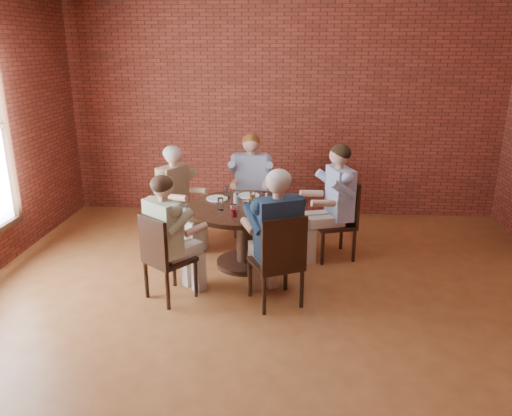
# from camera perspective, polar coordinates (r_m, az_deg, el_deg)

# --- Properties ---
(floor) EXTENTS (7.00, 7.00, 0.00)m
(floor) POSITION_cam_1_polar(r_m,az_deg,el_deg) (4.80, 1.34, -13.72)
(floor) COLOR #9E5E30
(floor) RESTS_ON ground
(wall_back) EXTENTS (7.00, 0.00, 7.00)m
(wall_back) POSITION_cam_1_polar(r_m,az_deg,el_deg) (7.62, 3.07, 11.85)
(wall_back) COLOR maroon
(wall_back) RESTS_ON ground
(dining_table) EXTENTS (1.36, 1.36, 0.75)m
(dining_table) POSITION_cam_1_polar(r_m,az_deg,el_deg) (5.88, -1.32, -1.81)
(dining_table) COLOR black
(dining_table) RESTS_ON floor
(chair_a) EXTENTS (0.59, 0.59, 0.98)m
(chair_a) POSITION_cam_1_polar(r_m,az_deg,el_deg) (6.22, 9.69, -0.93)
(chair_a) COLOR black
(chair_a) RESTS_ON floor
(diner_a) EXTENTS (0.85, 0.77, 1.42)m
(diner_a) POSITION_cam_1_polar(r_m,az_deg,el_deg) (6.13, 8.94, 0.59)
(diner_a) COLOR #4158A9
(diner_a) RESTS_ON floor
(chair_b) EXTENTS (0.47, 0.47, 0.97)m
(chair_b) POSITION_cam_1_polar(r_m,az_deg,el_deg) (6.98, -0.51, 1.40)
(chair_b) COLOR black
(chair_b) RESTS_ON floor
(diner_b) EXTENTS (0.58, 0.71, 1.40)m
(diner_b) POSITION_cam_1_polar(r_m,az_deg,el_deg) (6.84, -0.57, 2.58)
(diner_b) COLOR #8D95B3
(diner_b) RESTS_ON floor
(chair_c) EXTENTS (0.58, 0.58, 0.94)m
(chair_c) POSITION_cam_1_polar(r_m,az_deg,el_deg) (6.57, -9.51, -0.07)
(chair_c) COLOR black
(chair_c) RESTS_ON floor
(diner_c) EXTENTS (0.82, 0.78, 1.33)m
(diner_c) POSITION_cam_1_polar(r_m,az_deg,el_deg) (6.46, -9.02, 1.13)
(diner_c) COLOR brown
(diner_c) RESTS_ON floor
(chair_d) EXTENTS (0.60, 0.60, 0.93)m
(chair_d) POSITION_cam_1_polar(r_m,az_deg,el_deg) (5.17, -10.60, -5.29)
(chair_d) COLOR black
(chair_d) RESTS_ON floor
(diner_d) EXTENTS (0.81, 0.83, 1.33)m
(diner_d) POSITION_cam_1_polar(r_m,az_deg,el_deg) (5.15, -9.95, -3.43)
(diner_d) COLOR #BFB396
(diner_d) RESTS_ON floor
(chair_e) EXTENTS (0.62, 0.62, 0.98)m
(chair_e) POSITION_cam_1_polar(r_m,az_deg,el_deg) (4.96, 2.70, -5.76)
(chair_e) COLOR black
(chair_e) RESTS_ON floor
(diner_e) EXTENTS (0.82, 0.89, 1.41)m
(diner_e) POSITION_cam_1_polar(r_m,az_deg,el_deg) (4.97, 2.30, -3.44)
(diner_e) COLOR #182A44
(diner_e) RESTS_ON floor
(plate_a) EXTENTS (0.26, 0.26, 0.01)m
(plate_a) POSITION_cam_1_polar(r_m,az_deg,el_deg) (5.93, 2.93, 0.68)
(plate_a) COLOR white
(plate_a) RESTS_ON dining_table
(plate_b) EXTENTS (0.26, 0.26, 0.01)m
(plate_b) POSITION_cam_1_polar(r_m,az_deg,el_deg) (6.19, -0.81, 1.45)
(plate_b) COLOR white
(plate_b) RESTS_ON dining_table
(plate_c) EXTENTS (0.26, 0.26, 0.01)m
(plate_c) POSITION_cam_1_polar(r_m,az_deg,el_deg) (6.09, -4.47, 1.12)
(plate_c) COLOR white
(plate_c) RESTS_ON dining_table
(plate_d) EXTENTS (0.26, 0.26, 0.01)m
(plate_d) POSITION_cam_1_polar(r_m,az_deg,el_deg) (5.44, 2.32, -0.95)
(plate_d) COLOR white
(plate_d) RESTS_ON dining_table
(glass_a) EXTENTS (0.07, 0.07, 0.14)m
(glass_a) POSITION_cam_1_polar(r_m,az_deg,el_deg) (5.86, 0.95, 1.14)
(glass_a) COLOR white
(glass_a) RESTS_ON dining_table
(glass_b) EXTENTS (0.07, 0.07, 0.14)m
(glass_b) POSITION_cam_1_polar(r_m,az_deg,el_deg) (5.94, -0.39, 1.39)
(glass_b) COLOR white
(glass_b) RESTS_ON dining_table
(glass_c) EXTENTS (0.07, 0.07, 0.14)m
(glass_c) POSITION_cam_1_polar(r_m,az_deg,el_deg) (6.11, -3.36, 1.82)
(glass_c) COLOR white
(glass_c) RESTS_ON dining_table
(glass_d) EXTENTS (0.07, 0.07, 0.14)m
(glass_d) POSITION_cam_1_polar(r_m,az_deg,el_deg) (5.88, -2.25, 1.17)
(glass_d) COLOR white
(glass_d) RESTS_ON dining_table
(glass_e) EXTENTS (0.07, 0.07, 0.14)m
(glass_e) POSITION_cam_1_polar(r_m,az_deg,el_deg) (5.66, -4.08, 0.46)
(glass_e) COLOR white
(glass_e) RESTS_ON dining_table
(glass_f) EXTENTS (0.07, 0.07, 0.14)m
(glass_f) POSITION_cam_1_polar(r_m,az_deg,el_deg) (5.42, -2.54, -0.31)
(glass_f) COLOR white
(glass_f) RESTS_ON dining_table
(glass_g) EXTENTS (0.07, 0.07, 0.14)m
(glass_g) POSITION_cam_1_polar(r_m,az_deg,el_deg) (5.55, -1.02, 0.16)
(glass_g) COLOR white
(glass_g) RESTS_ON dining_table
(glass_h) EXTENTS (0.07, 0.07, 0.14)m
(glass_h) POSITION_cam_1_polar(r_m,az_deg,el_deg) (5.60, 1.01, 0.31)
(glass_h) COLOR white
(glass_h) RESTS_ON dining_table
(smartphone) EXTENTS (0.10, 0.15, 0.01)m
(smartphone) POSITION_cam_1_polar(r_m,az_deg,el_deg) (5.38, 1.62, -1.20)
(smartphone) COLOR black
(smartphone) RESTS_ON dining_table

